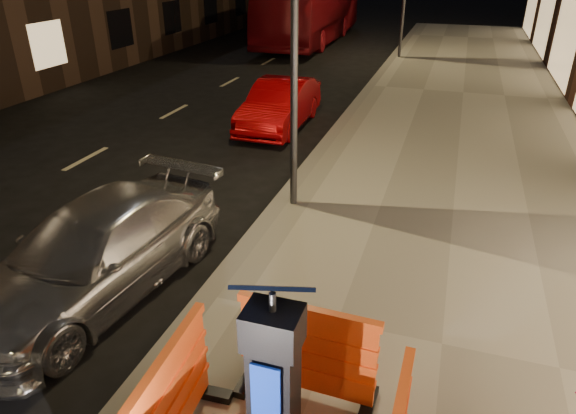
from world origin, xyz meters
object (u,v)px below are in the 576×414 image
(barrier_kerbside, at_px, (171,402))
(car_silver, at_px, (103,290))
(car_red, at_px, (280,127))
(parking_kiosk, at_px, (274,392))
(bus_doubledecker, at_px, (311,42))
(barrier_back, at_px, (307,353))

(barrier_kerbside, relative_size, car_silver, 0.34)
(barrier_kerbside, bearing_deg, car_red, 10.54)
(barrier_kerbside, bearing_deg, parking_kiosk, -92.98)
(barrier_kerbside, relative_size, bus_doubledecker, 0.12)
(barrier_back, height_order, car_silver, barrier_back)
(parking_kiosk, xyz_separation_m, car_silver, (-3.25, 2.01, -1.14))
(parking_kiosk, bearing_deg, car_silver, 147.27)
(parking_kiosk, bearing_deg, barrier_back, 89.02)
(parking_kiosk, relative_size, barrier_back, 1.40)
(parking_kiosk, height_order, barrier_kerbside, parking_kiosk)
(barrier_back, distance_m, bus_doubledecker, 23.88)
(parking_kiosk, bearing_deg, bus_doubledecker, 104.09)
(parking_kiosk, distance_m, car_red, 10.32)
(barrier_kerbside, bearing_deg, car_silver, 45.86)
(barrier_back, distance_m, barrier_kerbside, 1.34)
(parking_kiosk, relative_size, car_red, 0.53)
(barrier_kerbside, distance_m, bus_doubledecker, 24.56)
(car_silver, height_order, bus_doubledecker, bus_doubledecker)
(barrier_back, bearing_deg, barrier_kerbside, -132.98)
(car_silver, bearing_deg, barrier_kerbside, -33.66)
(parking_kiosk, relative_size, car_silver, 0.47)
(car_silver, bearing_deg, parking_kiosk, -24.26)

